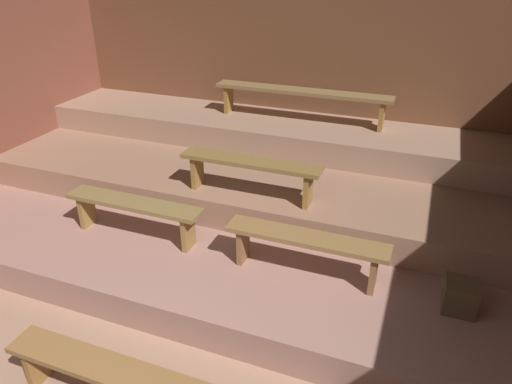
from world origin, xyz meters
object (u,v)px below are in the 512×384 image
Objects in this scene: bench_upper_center at (302,95)px; bench_lower_left at (134,209)px; bench_lower_right at (306,244)px; wooden_crate_lower at (460,296)px; bench_floor_center at (137,384)px; bench_middle_center at (250,167)px.

bench_lower_left is at bearing -114.55° from bench_upper_center.
bench_lower_right is 1.28m from wooden_crate_lower.
wooden_crate_lower is at bearing -0.16° from bench_lower_left.
bench_upper_center is 3.11m from wooden_crate_lower.
bench_upper_center is at bearing 107.71° from bench_lower_right.
bench_lower_left is at bearing 180.00° from bench_lower_right.
bench_lower_right is 2.43m from bench_upper_center.
bench_lower_right is at bearing 65.71° from bench_floor_center.
bench_lower_left is 5.63× the size of wooden_crate_lower.
bench_upper_center reaches higher than bench_lower_left.
bench_floor_center is 0.90× the size of bench_upper_center.
bench_lower_left is (-1.03, 1.56, 0.30)m from bench_floor_center.
bench_floor_center is 1.38× the size of bench_middle_center.
bench_lower_left is 0.98× the size of bench_middle_center.
bench_lower_left is 2.54m from bench_upper_center.
bench_upper_center reaches higher than wooden_crate_lower.
bench_lower_right is (0.70, 1.56, 0.30)m from bench_floor_center.
bench_lower_left is 1.00× the size of bench_lower_right.
bench_lower_right is at bearing 0.00° from bench_lower_left.
wooden_crate_lower is (3.00, -0.01, -0.18)m from bench_lower_left.
wooden_crate_lower is at bearing -48.56° from bench_upper_center.
bench_floor_center is 1.41× the size of bench_lower_left.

